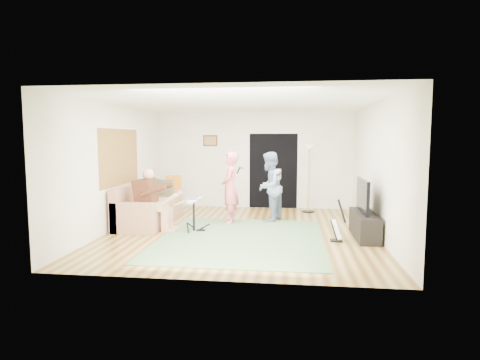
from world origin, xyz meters
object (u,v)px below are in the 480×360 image
object	(u,v)px
sofa	(146,210)
dining_chair	(173,200)
guitar_spare	(337,229)
tv_cabinet	(364,225)
guitarist	(269,187)
television	(363,195)
torchiere_lamp	(309,166)
drum_kit	(194,216)
singer	(230,188)

from	to	relation	value
sofa	dining_chair	bearing A→B (deg)	79.33
sofa	guitar_spare	size ratio (longest dim) A/B	2.78
guitar_spare	tv_cabinet	bearing A→B (deg)	32.94
dining_chair	guitarist	bearing A→B (deg)	-21.91
tv_cabinet	television	xyz separation A→B (m)	(-0.05, 0.00, 0.60)
dining_chair	television	world-z (taller)	television
torchiere_lamp	dining_chair	bearing A→B (deg)	-171.22
drum_kit	television	bearing A→B (deg)	-1.81
sofa	guitarist	size ratio (longest dim) A/B	1.38
guitar_spare	torchiere_lamp	bearing A→B (deg)	97.52
television	tv_cabinet	bearing A→B (deg)	0.00
singer	tv_cabinet	size ratio (longest dim) A/B	1.19
sofa	guitar_spare	distance (m)	4.37
guitarist	television	xyz separation A→B (m)	(1.92, -1.37, 0.03)
sofa	television	world-z (taller)	television
singer	torchiere_lamp	distance (m)	2.53
guitarist	guitar_spare	xyz separation A→B (m)	(1.39, -1.75, -0.59)
sofa	drum_kit	distance (m)	1.46
guitarist	torchiere_lamp	xyz separation A→B (m)	(0.99, 1.28, 0.41)
drum_kit	guitarist	world-z (taller)	guitarist
singer	sofa	bearing A→B (deg)	-86.07
sofa	tv_cabinet	bearing A→B (deg)	-8.99
guitarist	dining_chair	size ratio (longest dim) A/B	1.67
drum_kit	guitar_spare	size ratio (longest dim) A/B	0.91
guitarist	torchiere_lamp	world-z (taller)	torchiere_lamp
sofa	guitar_spare	bearing A→B (deg)	-15.04
drum_kit	guitarist	xyz separation A→B (m)	(1.53, 1.26, 0.50)
guitar_spare	dining_chair	bearing A→B (deg)	148.00
dining_chair	television	bearing A→B (deg)	-31.18
sofa	guitarist	distance (m)	2.95
sofa	guitarist	xyz separation A→B (m)	(2.84, 0.61, 0.52)
sofa	guitar_spare	xyz separation A→B (m)	(4.22, -1.13, -0.07)
guitarist	singer	bearing A→B (deg)	-46.74
drum_kit	torchiere_lamp	distance (m)	3.70
singer	television	size ratio (longest dim) A/B	1.49
drum_kit	singer	xyz separation A→B (m)	(0.65, 0.90, 0.51)
torchiere_lamp	guitarist	bearing A→B (deg)	-127.55
guitar_spare	dining_chair	distance (m)	4.68
singer	guitar_spare	size ratio (longest dim) A/B	2.03
singer	dining_chair	bearing A→B (deg)	-126.24
drum_kit	singer	size ratio (longest dim) A/B	0.45
dining_chair	tv_cabinet	bearing A→B (deg)	-30.93
guitarist	television	distance (m)	2.36
guitarist	torchiere_lamp	bearing A→B (deg)	163.19
singer	dining_chair	distance (m)	2.08
torchiere_lamp	dining_chair	world-z (taller)	torchiere_lamp
sofa	torchiere_lamp	xyz separation A→B (m)	(3.82, 1.90, 0.92)
singer	guitar_spare	distance (m)	2.73
sofa	singer	xyz separation A→B (m)	(1.95, 0.25, 0.52)
guitar_spare	torchiere_lamp	size ratio (longest dim) A/B	0.46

